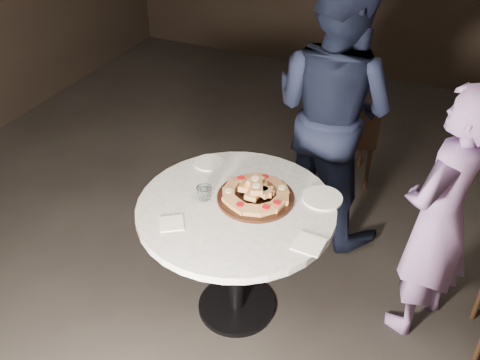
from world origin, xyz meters
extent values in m
plane|color=black|center=(0.00, 0.00, 0.00)|extent=(7.00, 7.00, 0.00)
cylinder|color=black|center=(-0.10, -0.13, 0.02)|extent=(0.49, 0.49, 0.03)
cylinder|color=black|center=(-0.10, -0.13, 0.39)|extent=(0.10, 0.10, 0.72)
cylinder|color=silver|center=(-0.10, -0.13, 0.76)|extent=(1.12, 1.12, 0.04)
cylinder|color=black|center=(-0.03, -0.03, 0.79)|extent=(0.47, 0.47, 0.02)
cube|color=#B07844|center=(0.11, -0.08, 0.81)|extent=(0.08, 0.10, 0.04)
cylinder|color=red|center=(0.11, -0.08, 0.83)|extent=(0.05, 0.05, 0.01)
cube|color=#B07844|center=(0.11, -0.01, 0.81)|extent=(0.09, 0.10, 0.04)
cube|color=#B07844|center=(0.09, 0.05, 0.81)|extent=(0.10, 0.11, 0.04)
cylinder|color=beige|center=(0.09, 0.05, 0.83)|extent=(0.06, 0.06, 0.01)
cube|color=#B07844|center=(0.03, 0.10, 0.81)|extent=(0.11, 0.10, 0.04)
cube|color=#B07844|center=(-0.03, 0.11, 0.81)|extent=(0.09, 0.07, 0.04)
cylinder|color=red|center=(-0.03, 0.11, 0.83)|extent=(0.04, 0.04, 0.01)
cube|color=#B07844|center=(-0.10, 0.09, 0.81)|extent=(0.11, 0.11, 0.04)
cube|color=#B07844|center=(-0.15, 0.04, 0.81)|extent=(0.11, 0.11, 0.04)
cylinder|color=red|center=(-0.15, 0.04, 0.83)|extent=(0.06, 0.06, 0.01)
cube|color=#B07844|center=(-0.17, -0.02, 0.81)|extent=(0.07, 0.09, 0.04)
cube|color=#B07844|center=(-0.16, -0.09, 0.81)|extent=(0.10, 0.11, 0.04)
cylinder|color=beige|center=(-0.16, -0.09, 0.83)|extent=(0.05, 0.05, 0.01)
cube|color=#B07844|center=(-0.12, -0.14, 0.81)|extent=(0.11, 0.10, 0.04)
cube|color=#B07844|center=(-0.05, -0.17, 0.81)|extent=(0.11, 0.09, 0.04)
cylinder|color=red|center=(-0.05, -0.17, 0.83)|extent=(0.05, 0.05, 0.01)
cube|color=#B07844|center=(0.01, -0.17, 0.81)|extent=(0.10, 0.09, 0.04)
cube|color=#B07844|center=(0.07, -0.13, 0.81)|extent=(0.11, 0.11, 0.04)
cylinder|color=red|center=(0.07, -0.13, 0.83)|extent=(0.06, 0.06, 0.01)
cube|color=#B07844|center=(0.02, -0.03, 0.84)|extent=(0.10, 0.08, 0.03)
cylinder|color=#2D6B1E|center=(0.02, -0.03, 0.86)|extent=(0.05, 0.05, 0.01)
cube|color=#B07844|center=(-0.03, 0.01, 0.84)|extent=(0.11, 0.10, 0.03)
cylinder|color=beige|center=(-0.03, 0.01, 0.86)|extent=(0.05, 0.05, 0.01)
cube|color=#B07844|center=(-0.07, -0.04, 0.84)|extent=(0.09, 0.08, 0.04)
cylinder|color=orange|center=(-0.07, -0.04, 0.86)|extent=(0.04, 0.04, 0.01)
cube|color=#B07844|center=(-0.02, -0.08, 0.84)|extent=(0.07, 0.09, 0.03)
cylinder|color=red|center=(-0.02, -0.08, 0.86)|extent=(0.04, 0.04, 0.01)
cube|color=#B07844|center=(0.02, -0.03, 0.84)|extent=(0.11, 0.10, 0.04)
cylinder|color=#2D6B1E|center=(0.02, -0.03, 0.86)|extent=(0.05, 0.05, 0.01)
cube|color=#B07844|center=(-0.04, 0.00, 0.87)|extent=(0.08, 0.10, 0.04)
cylinder|color=beige|center=(-0.04, 0.00, 0.89)|extent=(0.05, 0.05, 0.01)
cube|color=#B07844|center=(-0.01, -0.06, 0.87)|extent=(0.10, 0.11, 0.04)
cylinder|color=beige|center=(-0.01, -0.06, 0.89)|extent=(0.05, 0.05, 0.01)
cylinder|color=white|center=(-0.41, 0.17, 0.79)|extent=(0.20, 0.20, 0.01)
cylinder|color=white|center=(0.29, 0.11, 0.79)|extent=(0.28, 0.28, 0.01)
imported|color=silver|center=(-0.27, -0.15, 0.82)|extent=(0.09, 0.09, 0.08)
cube|color=white|center=(-0.33, -0.39, 0.78)|extent=(0.16, 0.16, 0.01)
cube|color=white|center=(0.34, -0.25, 0.78)|extent=(0.14, 0.14, 0.01)
cube|color=black|center=(0.11, 1.47, 0.39)|extent=(0.47, 0.47, 0.03)
cube|color=black|center=(0.18, 1.31, 0.58)|extent=(0.35, 0.17, 0.39)
cylinder|color=black|center=(0.19, 1.67, 0.19)|extent=(0.04, 0.04, 0.39)
cylinder|color=black|center=(-0.09, 1.55, 0.19)|extent=(0.04, 0.04, 0.39)
cylinder|color=black|center=(0.31, 1.39, 0.19)|extent=(0.04, 0.04, 0.39)
cylinder|color=black|center=(0.03, 1.27, 0.19)|extent=(0.04, 0.04, 0.39)
imported|color=black|center=(0.11, 0.88, 0.89)|extent=(1.04, 0.92, 1.78)
imported|color=#866BA9|center=(0.88, 0.24, 0.75)|extent=(0.55, 0.65, 1.50)
camera|label=1|loc=(0.82, -2.10, 2.50)|focal=40.00mm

